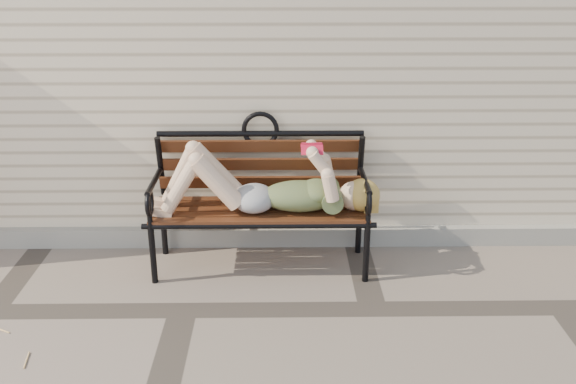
{
  "coord_description": "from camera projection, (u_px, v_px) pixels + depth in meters",
  "views": [
    {
      "loc": [
        0.64,
        -3.64,
        2.25
      ],
      "look_at": [
        0.7,
        0.45,
        0.66
      ],
      "focal_mm": 40.0,
      "sensor_mm": 36.0,
      "label": 1
    }
  ],
  "objects": [
    {
      "name": "foundation_strip",
      "position": [
        199.0,
        237.0,
        5.07
      ],
      "size": [
        8.0,
        0.1,
        0.15
      ],
      "primitive_type": "cube",
      "color": "gray",
      "rests_on": "ground"
    },
    {
      "name": "ground",
      "position": [
        183.0,
        310.0,
        4.2
      ],
      "size": [
        80.0,
        80.0,
        0.0
      ],
      "primitive_type": "plane",
      "color": "#75665A",
      "rests_on": "ground"
    },
    {
      "name": "house_wall",
      "position": [
        215.0,
        22.0,
        6.45
      ],
      "size": [
        8.0,
        4.0,
        3.0
      ],
      "primitive_type": "cube",
      "color": "beige",
      "rests_on": "ground"
    },
    {
      "name": "reading_woman",
      "position": [
        262.0,
        186.0,
        4.5
      ],
      "size": [
        1.6,
        0.36,
        0.5
      ],
      "color": "#0A3A48",
      "rests_on": "ground"
    },
    {
      "name": "garden_bench",
      "position": [
        260.0,
        184.0,
        4.64
      ],
      "size": [
        1.69,
        0.67,
        1.1
      ],
      "color": "black",
      "rests_on": "ground"
    }
  ]
}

